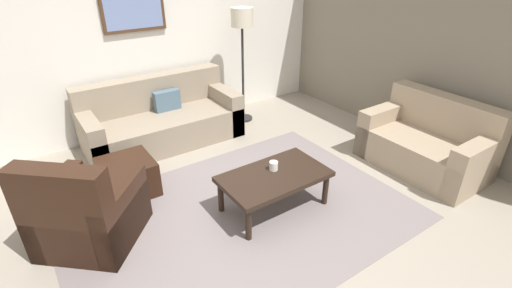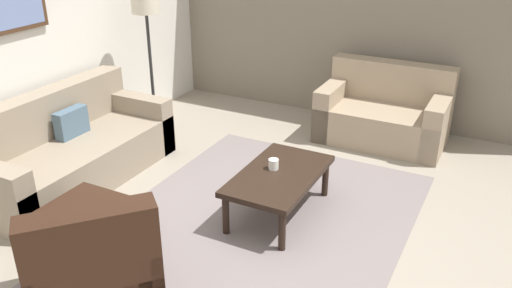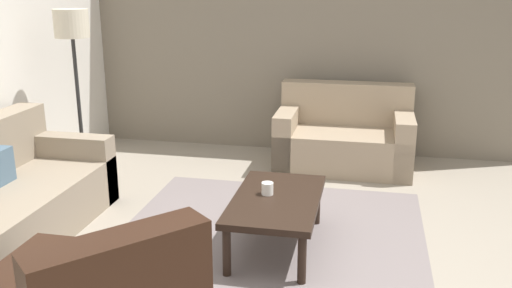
# 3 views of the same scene
# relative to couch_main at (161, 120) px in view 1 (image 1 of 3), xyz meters

# --- Properties ---
(ground_plane) EXTENTS (8.00, 8.00, 0.00)m
(ground_plane) POSITION_rel_couch_main_xyz_m (0.00, -2.09, -0.30)
(ground_plane) COLOR gray
(rear_partition) EXTENTS (6.00, 0.12, 2.80)m
(rear_partition) POSITION_rel_couch_main_xyz_m (0.00, 0.51, 1.10)
(rear_partition) COLOR silver
(rear_partition) RESTS_ON ground_plane
(stone_feature_panel) EXTENTS (0.12, 5.20, 2.80)m
(stone_feature_panel) POSITION_rel_couch_main_xyz_m (3.00, -2.09, 1.10)
(stone_feature_panel) COLOR slate
(stone_feature_panel) RESTS_ON ground_plane
(area_rug) EXTENTS (3.41, 2.43, 0.01)m
(area_rug) POSITION_rel_couch_main_xyz_m (0.00, -2.09, -0.29)
(area_rug) COLOR slate
(area_rug) RESTS_ON ground_plane
(couch_main) EXTENTS (2.10, 0.92, 0.88)m
(couch_main) POSITION_rel_couch_main_xyz_m (0.00, 0.00, 0.00)
(couch_main) COLOR gray
(couch_main) RESTS_ON ground_plane
(couch_loveseat) EXTENTS (0.86, 1.43, 0.88)m
(couch_loveseat) POSITION_rel_couch_main_xyz_m (2.46, -2.56, 0.00)
(couch_loveseat) COLOR gray
(couch_loveseat) RESTS_ON ground_plane
(armchair_leather) EXTENTS (1.13, 1.13, 0.95)m
(armchair_leather) POSITION_rel_couch_main_xyz_m (-1.35, -1.64, 0.01)
(armchair_leather) COLOR black
(armchair_leather) RESTS_ON ground_plane
(ottoman) EXTENTS (0.56, 0.56, 0.40)m
(ottoman) POSITION_rel_couch_main_xyz_m (-0.80, -1.03, -0.10)
(ottoman) COLOR black
(ottoman) RESTS_ON ground_plane
(coffee_table) EXTENTS (1.10, 0.64, 0.41)m
(coffee_table) POSITION_rel_couch_main_xyz_m (0.37, -2.17, 0.06)
(coffee_table) COLOR black
(coffee_table) RESTS_ON ground_plane
(cup) EXTENTS (0.09, 0.09, 0.09)m
(cup) POSITION_rel_couch_main_xyz_m (0.42, -2.09, 0.16)
(cup) COLOR white
(cup) RESTS_ON coffee_table
(lamp_standing) EXTENTS (0.32, 0.32, 1.71)m
(lamp_standing) POSITION_rel_couch_main_xyz_m (1.35, -0.07, 1.11)
(lamp_standing) COLOR black
(lamp_standing) RESTS_ON ground_plane
(framed_artwork) EXTENTS (0.84, 0.04, 0.49)m
(framed_artwork) POSITION_rel_couch_main_xyz_m (-0.02, 0.42, 1.40)
(framed_artwork) COLOR #472D1C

